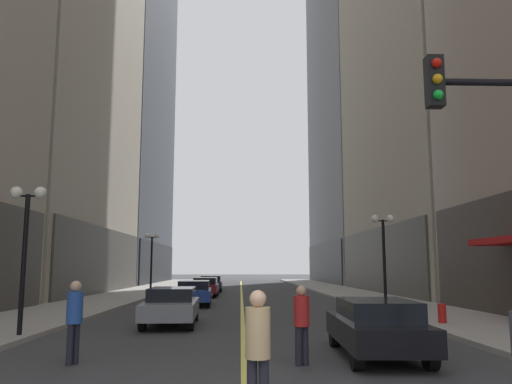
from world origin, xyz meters
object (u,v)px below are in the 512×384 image
at_px(street_lamp_left_near, 26,226).
at_px(street_lamp_left_far, 152,250).
at_px(car_maroon, 205,286).
at_px(fire_hydrant_right, 442,316).
at_px(pedestrian_in_red_jacket, 302,319).
at_px(car_grey, 172,305).
at_px(car_blue, 194,292).
at_px(pedestrian_in_blue_hoodie, 74,315).
at_px(car_navy, 211,283).
at_px(street_lamp_right_mid, 384,240).
at_px(pedestrian_in_tan_trench, 258,345).
at_px(car_black, 376,326).

distance_m(street_lamp_left_near, street_lamp_left_far, 21.57).
distance_m(car_maroon, fire_hydrant_right, 20.85).
bearing_deg(pedestrian_in_red_jacket, car_grey, 116.33).
height_order(car_maroon, street_lamp_left_far, street_lamp_left_far).
height_order(car_blue, pedestrian_in_blue_hoodie, pedestrian_in_blue_hoodie).
distance_m(car_maroon, pedestrian_in_red_jacket, 25.60).
bearing_deg(car_navy, street_lamp_right_mid, -66.11).
relative_size(car_maroon, pedestrian_in_red_jacket, 2.80).
bearing_deg(street_lamp_right_mid, car_grey, -154.41).
bearing_deg(pedestrian_in_blue_hoodie, street_lamp_left_near, 125.67).
relative_size(car_navy, pedestrian_in_red_jacket, 2.48).
height_order(car_maroon, street_lamp_right_mid, street_lamp_right_mid).
bearing_deg(car_maroon, car_navy, 90.05).
distance_m(car_navy, street_lamp_left_near, 28.48).
bearing_deg(car_grey, pedestrian_in_tan_trench, -77.05).
bearing_deg(car_grey, fire_hydrant_right, -5.43).
distance_m(car_blue, pedestrian_in_red_jacket, 17.47).
relative_size(pedestrian_in_red_jacket, pedestrian_in_tan_trench, 0.95).
relative_size(car_blue, street_lamp_left_near, 1.09).
height_order(car_maroon, pedestrian_in_blue_hoodie, pedestrian_in_blue_hoodie).
relative_size(street_lamp_left_far, street_lamp_right_mid, 1.00).
bearing_deg(car_black, pedestrian_in_red_jacket, -154.61).
distance_m(car_navy, pedestrian_in_red_jacket, 32.33).
distance_m(car_grey, pedestrian_in_tan_trench, 12.05).
bearing_deg(fire_hydrant_right, street_lamp_right_mid, 95.50).
bearing_deg(car_black, pedestrian_in_blue_hoodie, -174.46).
bearing_deg(car_navy, pedestrian_in_red_jacket, -83.32).
xyz_separation_m(pedestrian_in_blue_hoodie, street_lamp_right_mid, (10.08, 11.70, 2.22)).
height_order(pedestrian_in_blue_hoodie, street_lamp_left_near, street_lamp_left_near).
bearing_deg(street_lamp_right_mid, car_blue, 150.35).
relative_size(car_grey, car_maroon, 1.00).
distance_m(pedestrian_in_tan_trench, street_lamp_left_far, 30.48).
bearing_deg(car_blue, car_black, -70.73).
distance_m(street_lamp_left_near, street_lamp_right_mid, 15.05).
distance_m(car_black, pedestrian_in_blue_hoodie, 6.78).
bearing_deg(pedestrian_in_tan_trench, pedestrian_in_blue_hoodie, 131.45).
bearing_deg(pedestrian_in_red_jacket, car_blue, 102.62).
bearing_deg(car_maroon, pedestrian_in_red_jacket, -81.56).
bearing_deg(car_maroon, pedestrian_in_blue_hoodie, -92.61).
bearing_deg(car_blue, street_lamp_right_mid, -29.65).
xyz_separation_m(car_blue, car_navy, (0.06, 15.07, -0.00)).
xyz_separation_m(car_black, pedestrian_in_tan_trench, (-2.91, -4.98, 0.31)).
bearing_deg(fire_hydrant_right, car_black, -123.26).
relative_size(car_grey, street_lamp_right_mid, 1.06).
bearing_deg(pedestrian_in_tan_trench, car_navy, 94.24).
xyz_separation_m(car_maroon, car_navy, (-0.01, 6.79, -0.00)).
bearing_deg(pedestrian_in_blue_hoodie, pedestrian_in_tan_trench, -48.55).
bearing_deg(fire_hydrant_right, pedestrian_in_red_jacket, -130.15).
xyz_separation_m(pedestrian_in_red_jacket, fire_hydrant_right, (5.68, 6.73, -0.57)).
bearing_deg(pedestrian_in_red_jacket, street_lamp_left_near, 152.27).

